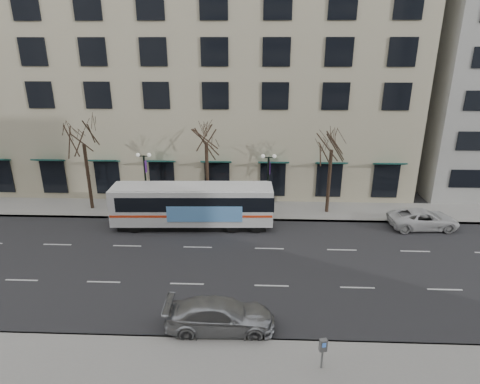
{
  "coord_description": "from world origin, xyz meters",
  "views": [
    {
      "loc": [
        3.95,
        -22.55,
        13.23
      ],
      "look_at": [
        2.95,
        2.73,
        4.0
      ],
      "focal_mm": 30.0,
      "sensor_mm": 36.0,
      "label": 1
    }
  ],
  "objects_px": {
    "white_pickup": "(423,219)",
    "tree_far_left": "(82,132)",
    "tree_far_right": "(332,138)",
    "lamp_post_left": "(146,180)",
    "pay_station": "(323,348)",
    "tree_far_mid": "(206,131)",
    "silver_car": "(220,315)",
    "lamp_post_right": "(268,181)",
    "city_bus": "(194,204)"
  },
  "relations": [
    {
      "from": "white_pickup",
      "to": "silver_car",
      "type": "bearing_deg",
      "value": 127.14
    },
    {
      "from": "lamp_post_left",
      "to": "pay_station",
      "type": "height_order",
      "value": "lamp_post_left"
    },
    {
      "from": "tree_far_left",
      "to": "pay_station",
      "type": "height_order",
      "value": "tree_far_left"
    },
    {
      "from": "tree_far_right",
      "to": "lamp_post_left",
      "type": "height_order",
      "value": "tree_far_right"
    },
    {
      "from": "white_pickup",
      "to": "city_bus",
      "type": "bearing_deg",
      "value": 88.1
    },
    {
      "from": "white_pickup",
      "to": "pay_station",
      "type": "distance_m",
      "value": 18.0
    },
    {
      "from": "tree_far_right",
      "to": "lamp_post_left",
      "type": "xyz_separation_m",
      "value": [
        -14.99,
        -0.6,
        -3.48
      ]
    },
    {
      "from": "tree_far_left",
      "to": "tree_far_mid",
      "type": "height_order",
      "value": "tree_far_mid"
    },
    {
      "from": "silver_car",
      "to": "lamp_post_right",
      "type": "bearing_deg",
      "value": -12.07
    },
    {
      "from": "lamp_post_left",
      "to": "lamp_post_right",
      "type": "xyz_separation_m",
      "value": [
        10.0,
        0.0,
        0.0
      ]
    },
    {
      "from": "tree_far_mid",
      "to": "white_pickup",
      "type": "height_order",
      "value": "tree_far_mid"
    },
    {
      "from": "lamp_post_right",
      "to": "city_bus",
      "type": "relative_size",
      "value": 0.42
    },
    {
      "from": "tree_far_mid",
      "to": "white_pickup",
      "type": "bearing_deg",
      "value": -8.73
    },
    {
      "from": "lamp_post_right",
      "to": "pay_station",
      "type": "relative_size",
      "value": 3.53
    },
    {
      "from": "tree_far_left",
      "to": "lamp_post_left",
      "type": "bearing_deg",
      "value": -6.83
    },
    {
      "from": "tree_far_left",
      "to": "lamp_post_left",
      "type": "xyz_separation_m",
      "value": [
        5.01,
        -0.6,
        -3.75
      ]
    },
    {
      "from": "lamp_post_right",
      "to": "white_pickup",
      "type": "distance_m",
      "value": 12.29
    },
    {
      "from": "lamp_post_left",
      "to": "pay_station",
      "type": "relative_size",
      "value": 3.53
    },
    {
      "from": "city_bus",
      "to": "silver_car",
      "type": "height_order",
      "value": "city_bus"
    },
    {
      "from": "tree_far_mid",
      "to": "lamp_post_left",
      "type": "distance_m",
      "value": 6.4
    },
    {
      "from": "tree_far_mid",
      "to": "city_bus",
      "type": "bearing_deg",
      "value": -103.62
    },
    {
      "from": "white_pickup",
      "to": "tree_far_mid",
      "type": "bearing_deg",
      "value": 78.07
    },
    {
      "from": "tree_far_mid",
      "to": "lamp_post_right",
      "type": "height_order",
      "value": "tree_far_mid"
    },
    {
      "from": "tree_far_right",
      "to": "pay_station",
      "type": "distance_m",
      "value": 18.56
    },
    {
      "from": "tree_far_mid",
      "to": "pay_station",
      "type": "bearing_deg",
      "value": -68.47
    },
    {
      "from": "tree_far_left",
      "to": "white_pickup",
      "type": "relative_size",
      "value": 1.6
    },
    {
      "from": "city_bus",
      "to": "pay_station",
      "type": "distance_m",
      "value": 16.45
    },
    {
      "from": "silver_car",
      "to": "pay_station",
      "type": "xyz_separation_m",
      "value": [
        4.59,
        -2.55,
        0.44
      ]
    },
    {
      "from": "city_bus",
      "to": "pay_station",
      "type": "relative_size",
      "value": 8.36
    },
    {
      "from": "lamp_post_right",
      "to": "pay_station",
      "type": "bearing_deg",
      "value": -83.56
    },
    {
      "from": "silver_car",
      "to": "white_pickup",
      "type": "height_order",
      "value": "silver_car"
    },
    {
      "from": "lamp_post_left",
      "to": "city_bus",
      "type": "height_order",
      "value": "lamp_post_left"
    },
    {
      "from": "white_pickup",
      "to": "tree_far_left",
      "type": "bearing_deg",
      "value": 81.29
    },
    {
      "from": "tree_far_right",
      "to": "silver_car",
      "type": "distance_m",
      "value": 17.77
    },
    {
      "from": "city_bus",
      "to": "silver_car",
      "type": "distance_m",
      "value": 12.43
    },
    {
      "from": "white_pickup",
      "to": "pay_station",
      "type": "relative_size",
      "value": 3.52
    },
    {
      "from": "tree_far_mid",
      "to": "tree_far_right",
      "type": "xyz_separation_m",
      "value": [
        10.0,
        -0.0,
        -0.48
      ]
    },
    {
      "from": "tree_far_left",
      "to": "white_pickup",
      "type": "xyz_separation_m",
      "value": [
        26.93,
        -2.6,
        -5.98
      ]
    },
    {
      "from": "tree_far_left",
      "to": "tree_far_right",
      "type": "distance_m",
      "value": 20.0
    },
    {
      "from": "lamp_post_left",
      "to": "white_pickup",
      "type": "relative_size",
      "value": 1.0
    },
    {
      "from": "tree_far_mid",
      "to": "tree_far_left",
      "type": "bearing_deg",
      "value": -180.0
    },
    {
      "from": "lamp_post_right",
      "to": "pay_station",
      "type": "height_order",
      "value": "lamp_post_right"
    },
    {
      "from": "tree_far_left",
      "to": "city_bus",
      "type": "relative_size",
      "value": 0.68
    },
    {
      "from": "tree_far_left",
      "to": "tree_far_right",
      "type": "xyz_separation_m",
      "value": [
        20.0,
        0.0,
        -0.28
      ]
    },
    {
      "from": "tree_far_mid",
      "to": "lamp_post_left",
      "type": "relative_size",
      "value": 1.64
    },
    {
      "from": "lamp_post_left",
      "to": "silver_car",
      "type": "xyz_separation_m",
      "value": [
        7.32,
        -14.4,
        -2.16
      ]
    },
    {
      "from": "lamp_post_right",
      "to": "city_bus",
      "type": "xyz_separation_m",
      "value": [
        -5.74,
        -2.4,
        -1.13
      ]
    },
    {
      "from": "lamp_post_left",
      "to": "city_bus",
      "type": "distance_m",
      "value": 5.02
    },
    {
      "from": "pay_station",
      "to": "tree_far_mid",
      "type": "bearing_deg",
      "value": 98.88
    },
    {
      "from": "city_bus",
      "to": "white_pickup",
      "type": "distance_m",
      "value": 17.69
    }
  ]
}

